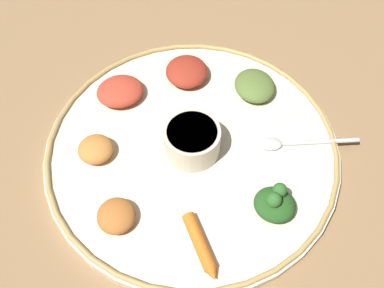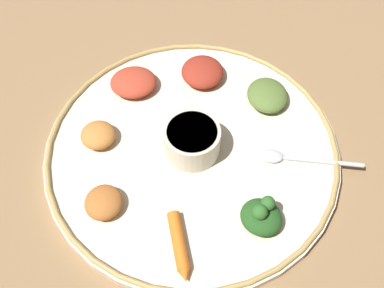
{
  "view_description": "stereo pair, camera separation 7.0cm",
  "coord_description": "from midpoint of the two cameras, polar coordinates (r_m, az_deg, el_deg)",
  "views": [
    {
      "loc": [
        0.35,
        0.17,
        0.61
      ],
      "look_at": [
        0.0,
        0.0,
        0.03
      ],
      "focal_mm": 44.07,
      "sensor_mm": 36.0,
      "label": 1
    },
    {
      "loc": [
        0.31,
        0.23,
        0.61
      ],
      "look_at": [
        0.0,
        0.0,
        0.03
      ],
      "focal_mm": 44.07,
      "sensor_mm": 36.0,
      "label": 2
    }
  ],
  "objects": [
    {
      "name": "mound_berbere_red",
      "position": [
        0.78,
        -11.28,
        6.1
      ],
      "size": [
        0.1,
        0.1,
        0.03
      ],
      "primitive_type": "ellipsoid",
      "rotation": [
        0.0,
        0.0,
        2.31
      ],
      "color": "#B73D28",
      "rests_on": "platter"
    },
    {
      "name": "center_bowl",
      "position": [
        0.69,
        -2.89,
        0.28
      ],
      "size": [
        0.08,
        0.08,
        0.05
      ],
      "color": "beige",
      "rests_on": "platter"
    },
    {
      "name": "carrot_near_spoon",
      "position": [
        0.63,
        -2.18,
        -12.45
      ],
      "size": [
        0.08,
        0.08,
        0.02
      ],
      "color": "orange",
      "rests_on": "platter"
    },
    {
      "name": "mound_beet",
      "position": [
        0.79,
        -3.2,
        8.58
      ],
      "size": [
        0.1,
        0.1,
        0.03
      ],
      "primitive_type": "ellipsoid",
      "rotation": [
        0.0,
        0.0,
        0.95
      ],
      "color": "maroon",
      "rests_on": "platter"
    },
    {
      "name": "platter",
      "position": [
        0.72,
        -2.78,
        -1.21
      ],
      "size": [
        0.45,
        0.45,
        0.02
      ],
      "primitive_type": "cylinder",
      "color": "beige",
      "rests_on": "ground_plane"
    },
    {
      "name": "spoon",
      "position": [
        0.72,
        9.43,
        -0.08
      ],
      "size": [
        0.09,
        0.14,
        0.01
      ],
      "color": "silver",
      "rests_on": "platter"
    },
    {
      "name": "mound_collards",
      "position": [
        0.77,
        5.03,
        6.87
      ],
      "size": [
        0.1,
        0.1,
        0.03
      ],
      "primitive_type": "ellipsoid",
      "rotation": [
        0.0,
        0.0,
        3.94
      ],
      "color": "#567033",
      "rests_on": "platter"
    },
    {
      "name": "ground_plane",
      "position": [
        0.72,
        -2.76,
        -1.53
      ],
      "size": [
        2.4,
        2.4,
        0.0
      ],
      "primitive_type": "plane",
      "color": "olive"
    },
    {
      "name": "mound_chickpea",
      "position": [
        0.66,
        -12.23,
        -8.74
      ],
      "size": [
        0.07,
        0.07,
        0.03
      ],
      "primitive_type": "ellipsoid",
      "rotation": [
        0.0,
        0.0,
        0.51
      ],
      "color": "#B2662D",
      "rests_on": "platter"
    },
    {
      "name": "greens_pile",
      "position": [
        0.65,
        6.97,
        -7.39
      ],
      "size": [
        0.06,
        0.06,
        0.05
      ],
      "color": "#23511E",
      "rests_on": "platter"
    },
    {
      "name": "mound_squash",
      "position": [
        0.72,
        -14.34,
        -0.83
      ],
      "size": [
        0.07,
        0.07,
        0.03
      ],
      "primitive_type": "ellipsoid",
      "rotation": [
        0.0,
        0.0,
        0.74
      ],
      "color": "#C67A38",
      "rests_on": "platter"
    },
    {
      "name": "platter_rim",
      "position": [
        0.71,
        -2.81,
        -0.75
      ],
      "size": [
        0.44,
        0.44,
        0.01
      ],
      "primitive_type": "torus",
      "color": "tan",
      "rests_on": "platter"
    }
  ]
}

